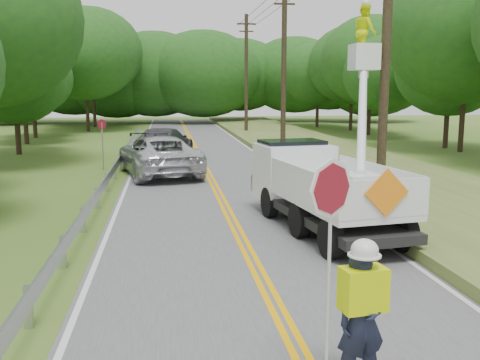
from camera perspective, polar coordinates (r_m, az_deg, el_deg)
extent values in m
plane|color=#45601B|center=(8.76, 5.49, -16.27)|extent=(140.00, 140.00, 0.00)
cube|color=#504F52|center=(22.08, -2.78, -0.44)|extent=(7.20, 96.00, 0.02)
cube|color=#FFAD00|center=(22.07, -3.04, -0.41)|extent=(0.12, 96.00, 0.00)
cube|color=#FFAD00|center=(22.09, -2.52, -0.40)|extent=(0.12, 96.00, 0.00)
cube|color=silver|center=(22.06, -11.75, -0.60)|extent=(0.12, 96.00, 0.00)
cube|color=silver|center=(22.63, 5.95, -0.20)|extent=(0.12, 96.00, 0.00)
cube|color=#A1A2A9|center=(9.60, -21.19, -12.25)|extent=(0.12, 0.14, 0.70)
cube|color=#A1A2A9|center=(12.38, -18.00, -7.19)|extent=(0.12, 0.14, 0.70)
cube|color=#A1A2A9|center=(15.24, -16.02, -4.00)|extent=(0.12, 0.14, 0.70)
cube|color=#A1A2A9|center=(18.15, -14.69, -1.81)|extent=(0.12, 0.14, 0.70)
cube|color=#A1A2A9|center=(21.08, -13.72, -0.24)|extent=(0.12, 0.14, 0.70)
cube|color=#A1A2A9|center=(24.03, -12.99, 0.95)|extent=(0.12, 0.14, 0.70)
cube|color=#A1A2A9|center=(26.99, -12.43, 1.89)|extent=(0.12, 0.14, 0.70)
cube|color=#A1A2A9|center=(29.96, -11.97, 2.63)|extent=(0.12, 0.14, 0.70)
cube|color=#A1A2A9|center=(32.94, -11.59, 3.24)|extent=(0.12, 0.14, 0.70)
cube|color=#A1A2A9|center=(35.91, -11.28, 3.75)|extent=(0.12, 0.14, 0.70)
cube|color=#A1A2A9|center=(38.90, -11.02, 4.18)|extent=(0.12, 0.14, 0.70)
cube|color=#A1A2A9|center=(41.88, -10.79, 4.55)|extent=(0.12, 0.14, 0.70)
cube|color=#A1A2A9|center=(44.87, -10.59, 4.88)|extent=(0.12, 0.14, 0.70)
cube|color=#A1A2A9|center=(23.00, -12.99, 1.21)|extent=(0.05, 48.00, 0.34)
cylinder|color=black|center=(18.07, 14.98, 12.95)|extent=(0.30, 0.30, 10.00)
cylinder|color=black|center=(32.43, 4.59, 11.54)|extent=(0.30, 0.30, 10.00)
cube|color=black|center=(32.76, 4.68, 17.84)|extent=(1.20, 0.10, 0.10)
cylinder|color=black|center=(47.19, 0.66, 10.90)|extent=(0.30, 0.30, 10.00)
cube|color=black|center=(47.49, 0.67, 15.97)|extent=(1.60, 0.12, 0.12)
cube|color=black|center=(47.42, 0.67, 15.25)|extent=(1.20, 0.10, 0.10)
cube|color=#50642A|center=(23.73, 14.55, 0.30)|extent=(7.00, 96.00, 0.30)
cylinder|color=#332319|center=(34.74, -22.17, 4.61)|extent=(0.32, 0.32, 2.57)
ellipsoid|color=#1F4C1B|center=(34.66, -22.50, 9.79)|extent=(6.01, 6.01, 5.29)
cylinder|color=#332319|center=(41.16, -21.45, 5.43)|extent=(0.32, 0.32, 2.77)
ellipsoid|color=#1F4C1B|center=(41.10, -21.74, 10.14)|extent=(6.46, 6.46, 5.68)
cylinder|color=#332319|center=(46.30, -20.64, 5.81)|extent=(0.32, 0.32, 2.70)
ellipsoid|color=#1F4C1B|center=(46.24, -20.88, 9.89)|extent=(6.30, 6.30, 5.55)
cylinder|color=#332319|center=(52.00, -15.63, 7.13)|extent=(0.32, 0.32, 4.03)
ellipsoid|color=#1F4C1B|center=(52.06, -15.88, 12.56)|extent=(9.41, 9.41, 8.28)
cylinder|color=#332319|center=(58.15, -14.97, 7.52)|extent=(0.32, 0.32, 4.34)
ellipsoid|color=#1F4C1B|center=(58.24, -15.20, 12.73)|extent=(10.12, 10.12, 8.91)
cylinder|color=#332319|center=(36.07, 22.17, 6.09)|extent=(0.32, 0.32, 4.25)
ellipsoid|color=#1F4C1B|center=(36.20, 22.69, 14.32)|extent=(9.92, 9.92, 8.73)
cylinder|color=#332319|center=(38.09, 20.72, 5.36)|extent=(0.32, 0.32, 2.98)
ellipsoid|color=#1F4C1B|center=(38.04, 21.05, 10.84)|extent=(6.96, 6.96, 6.12)
cylinder|color=#332319|center=(44.07, 14.88, 6.07)|extent=(0.32, 0.32, 2.89)
ellipsoid|color=#1F4C1B|center=(44.03, 15.08, 10.66)|extent=(6.74, 6.74, 5.93)
cylinder|color=#332319|center=(47.17, 13.31, 6.75)|extent=(0.32, 0.32, 3.57)
ellipsoid|color=#1F4C1B|center=(47.19, 13.52, 12.05)|extent=(8.33, 8.33, 7.33)
cylinder|color=#332319|center=(52.17, 11.51, 7.01)|extent=(0.32, 0.32, 3.50)
ellipsoid|color=#1F4C1B|center=(52.18, 11.67, 11.70)|extent=(8.17, 8.17, 7.19)
cylinder|color=#332319|center=(56.23, 8.06, 7.06)|extent=(0.32, 0.32, 3.10)
ellipsoid|color=#1F4C1B|center=(56.21, 8.15, 10.92)|extent=(7.24, 7.24, 6.37)
ellipsoid|color=#1F4C1B|center=(67.38, -21.08, 10.27)|extent=(12.05, 9.04, 9.04)
ellipsoid|color=#1F4C1B|center=(65.79, -16.99, 10.52)|extent=(12.33, 9.24, 9.24)
ellipsoid|color=#1F4C1B|center=(64.34, -12.81, 10.73)|extent=(13.18, 9.89, 9.89)
ellipsoid|color=#1F4C1B|center=(63.86, -8.88, 10.86)|extent=(12.85, 9.64, 9.64)
ellipsoid|color=#1F4C1B|center=(62.25, -3.80, 10.99)|extent=(12.91, 9.68, 9.68)
ellipsoid|color=#1F4C1B|center=(66.10, 0.05, 10.92)|extent=(11.41, 8.56, 8.56)
ellipsoid|color=#1F4C1B|center=(66.48, 5.77, 10.86)|extent=(11.99, 9.00, 9.00)
ellipsoid|color=#1F4C1B|center=(66.64, 9.29, 10.78)|extent=(11.04, 8.28, 8.28)
ellipsoid|color=#1F4C1B|center=(66.26, 13.76, 10.65)|extent=(12.98, 9.73, 9.73)
imported|color=#191E33|center=(7.23, 12.60, -14.12)|extent=(0.72, 0.53, 1.82)
cube|color=#BDD703|center=(7.08, 12.72, -11.05)|extent=(0.60, 0.42, 0.55)
ellipsoid|color=white|center=(6.92, 12.88, -7.11)|extent=(0.34, 0.34, 0.27)
cylinder|color=#B7B7B7|center=(6.94, 9.19, -11.79)|extent=(0.04, 0.04, 2.55)
cylinder|color=maroon|center=(6.58, 9.49, -0.87)|extent=(0.64, 0.40, 0.73)
cylinder|color=black|center=(12.50, 9.46, -6.12)|extent=(0.41, 0.93, 0.90)
cylinder|color=black|center=(13.39, 16.76, -5.35)|extent=(0.41, 0.93, 0.90)
cylinder|color=black|center=(14.16, 6.21, -4.20)|extent=(0.41, 0.93, 0.90)
cylinder|color=black|center=(14.95, 12.90, -3.65)|extent=(0.41, 0.93, 0.90)
cylinder|color=black|center=(16.30, 3.11, -2.35)|extent=(0.41, 0.93, 0.90)
cylinder|color=black|center=(16.99, 9.10, -1.96)|extent=(0.41, 0.93, 0.90)
cube|color=black|center=(14.76, 9.18, -3.44)|extent=(2.81, 6.22, 0.23)
cube|color=silver|center=(14.08, 10.36, -2.14)|extent=(2.75, 4.58, 0.21)
cube|color=silver|center=(13.57, 6.40, -0.47)|extent=(0.67, 4.28, 0.84)
cube|color=silver|center=(14.50, 14.18, -0.06)|extent=(0.67, 4.28, 0.84)
cube|color=silver|center=(12.15, 14.87, -1.89)|extent=(2.14, 0.36, 0.84)
cube|color=silver|center=(16.91, 5.62, 0.86)|extent=(2.34, 2.07, 1.69)
cube|color=black|center=(17.00, 5.42, 2.98)|extent=(2.03, 1.48, 0.70)
cube|color=silver|center=(13.10, 12.41, -0.99)|extent=(0.96, 0.96, 0.75)
cube|color=silver|center=(17.80, 12.82, 12.39)|extent=(0.80, 0.80, 0.80)
imported|color=#BDD703|center=(17.86, 12.92, 14.87)|extent=(0.62, 0.80, 1.65)
cube|color=orange|center=(12.07, 15.06, -1.29)|extent=(1.06, 0.19, 1.06)
imported|color=silver|center=(24.58, -8.46, 2.56)|extent=(4.16, 6.77, 1.75)
imported|color=#3A3B41|center=(30.55, -7.96, 3.85)|extent=(3.74, 6.25, 1.70)
cylinder|color=#A1A2A9|center=(26.58, -14.14, 3.41)|extent=(0.06, 0.06, 2.27)
cylinder|color=maroon|center=(26.49, -14.23, 5.63)|extent=(0.38, 0.39, 0.52)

